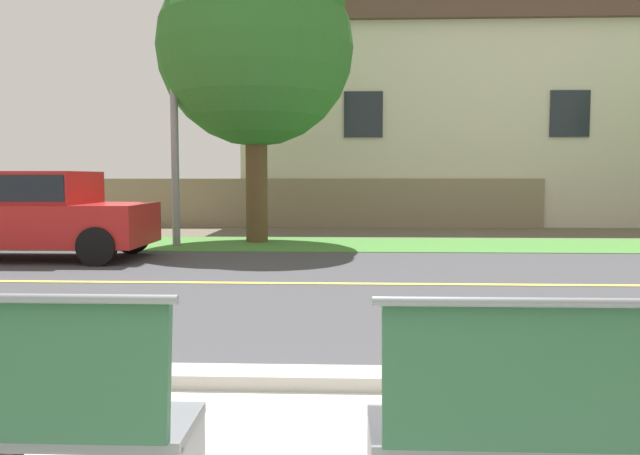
% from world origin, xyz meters
% --- Properties ---
extents(ground_plane, '(140.00, 140.00, 0.00)m').
position_xyz_m(ground_plane, '(0.00, 8.00, 0.00)').
color(ground_plane, '#665B4C').
extents(curb_edge, '(44.00, 0.30, 0.11)m').
position_xyz_m(curb_edge, '(0.00, 2.35, 0.06)').
color(curb_edge, '#ADA89E').
rests_on(curb_edge, ground_plane).
extents(street_asphalt, '(52.00, 8.00, 0.01)m').
position_xyz_m(street_asphalt, '(0.00, 6.50, 0.00)').
color(street_asphalt, '#424247').
rests_on(street_asphalt, ground_plane).
extents(road_centre_line, '(48.00, 0.14, 0.01)m').
position_xyz_m(road_centre_line, '(0.00, 6.50, 0.01)').
color(road_centre_line, '#E0CC4C').
rests_on(road_centre_line, ground_plane).
extents(far_verge_grass, '(48.00, 2.80, 0.02)m').
position_xyz_m(far_verge_grass, '(0.00, 11.46, 0.01)').
color(far_verge_grass, '#478438').
rests_on(far_verge_grass, ground_plane).
extents(bench_right, '(1.93, 0.48, 1.01)m').
position_xyz_m(bench_right, '(1.32, 0.53, 0.46)').
color(bench_right, slate).
rests_on(bench_right, ground_plane).
extents(car_red_near, '(4.30, 1.86, 1.54)m').
position_xyz_m(car_red_near, '(-5.36, 8.90, 0.85)').
color(car_red_near, red).
rests_on(car_red_near, ground_plane).
extents(streetlamp, '(0.24, 2.10, 7.06)m').
position_xyz_m(streetlamp, '(-3.28, 11.26, 4.04)').
color(streetlamp, gray).
rests_on(streetlamp, ground_plane).
extents(shade_tree_left, '(4.23, 4.23, 6.98)m').
position_xyz_m(shade_tree_left, '(-1.56, 11.80, 4.53)').
color(shade_tree_left, brown).
rests_on(shade_tree_left, ground_plane).
extents(garden_wall, '(13.00, 0.36, 1.40)m').
position_xyz_m(garden_wall, '(-0.63, 16.23, 0.70)').
color(garden_wall, gray).
rests_on(garden_wall, ground_plane).
extents(house_across_street, '(13.91, 6.91, 6.46)m').
position_xyz_m(house_across_street, '(3.66, 19.43, 3.27)').
color(house_across_street, beige).
rests_on(house_across_street, ground_plane).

